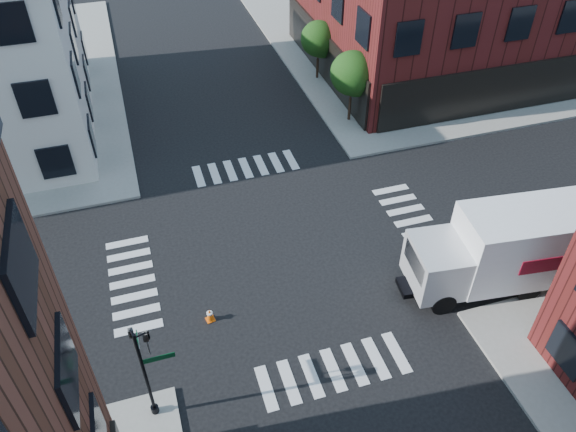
{
  "coord_description": "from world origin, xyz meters",
  "views": [
    {
      "loc": [
        -5.43,
        -18.49,
        18.71
      ],
      "look_at": [
        0.18,
        -0.5,
        2.5
      ],
      "focal_mm": 35.0,
      "sensor_mm": 36.0,
      "label": 1
    }
  ],
  "objects": [
    {
      "name": "ground",
      "position": [
        0.0,
        0.0,
        0.0
      ],
      "size": [
        120.0,
        120.0,
        0.0
      ],
      "primitive_type": "plane",
      "color": "black",
      "rests_on": "ground"
    },
    {
      "name": "sidewalk_ne",
      "position": [
        21.0,
        21.0,
        0.07
      ],
      "size": [
        30.0,
        30.0,
        0.15
      ],
      "primitive_type": "cube",
      "color": "gray",
      "rests_on": "ground"
    },
    {
      "name": "tree_near",
      "position": [
        7.56,
        9.98,
        3.16
      ],
      "size": [
        2.69,
        2.69,
        4.49
      ],
      "color": "black",
      "rests_on": "ground"
    },
    {
      "name": "tree_far",
      "position": [
        7.56,
        15.98,
        2.87
      ],
      "size": [
        2.43,
        2.43,
        4.07
      ],
      "color": "black",
      "rests_on": "ground"
    },
    {
      "name": "signal_pole",
      "position": [
        -6.72,
        -6.68,
        2.86
      ],
      "size": [
        1.29,
        1.24,
        4.6
      ],
      "color": "black",
      "rests_on": "ground"
    },
    {
      "name": "box_truck",
      "position": [
        8.88,
        -4.88,
        2.05
      ],
      "size": [
        8.92,
        3.56,
        3.95
      ],
      "rotation": [
        0.0,
        0.0,
        -0.11
      ],
      "color": "white",
      "rests_on": "ground"
    },
    {
      "name": "traffic_cone",
      "position": [
        -4.07,
        -3.15,
        0.32
      ],
      "size": [
        0.42,
        0.42,
        0.66
      ],
      "rotation": [
        0.0,
        0.0,
        0.19
      ],
      "color": "#F05C0A",
      "rests_on": "ground"
    }
  ]
}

